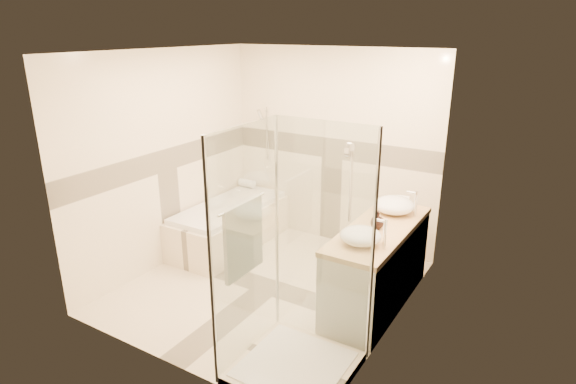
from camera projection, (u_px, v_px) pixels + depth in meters
The scene contains 12 objects.
room at pixel (272, 178), 4.88m from camera, with size 2.82×3.02×2.52m.
bathtub at pixel (230, 223), 6.23m from camera, with size 0.75×1.70×0.56m.
vanity at pixel (377, 266), 4.86m from camera, with size 0.58×1.62×0.85m.
shower_enclosure at pixel (287, 311), 3.95m from camera, with size 0.96×0.93×2.04m.
vessel_sink_near at pixel (394, 205), 5.07m from camera, with size 0.43×0.43×0.17m, color white.
vessel_sink_far at pixel (361, 236), 4.35m from camera, with size 0.38×0.38×0.15m, color white.
faucet_near at pixel (415, 202), 4.94m from camera, with size 0.11×0.03×0.28m.
faucet_far at pixel (384, 232), 4.22m from camera, with size 0.12×0.03×0.28m.
amenity_bottle_a at pixel (377, 220), 4.67m from camera, with size 0.08×0.08×0.17m, color black.
amenity_bottle_b at pixel (377, 220), 4.68m from camera, with size 0.13×0.13×0.17m, color black.
folded_towels at pixel (402, 202), 5.30m from camera, with size 0.14×0.23×0.07m, color white.
rolled_towel at pixel (247, 183), 6.81m from camera, with size 0.11×0.11×0.24m, color white.
Camera 1 is at (2.61, -3.89, 2.72)m, focal length 30.00 mm.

